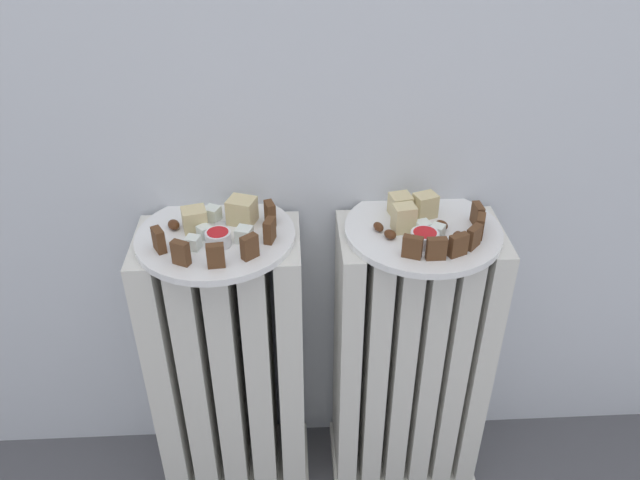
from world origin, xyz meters
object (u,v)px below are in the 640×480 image
at_px(plate_right, 423,230).
at_px(jam_bowl_left, 218,237).
at_px(radiator_right, 409,362).
at_px(jam_bowl_right, 424,238).
at_px(fork, 220,235).
at_px(radiator_left, 230,369).
at_px(plate_left, 216,236).

relative_size(plate_right, jam_bowl_left, 6.36).
relative_size(radiator_right, jam_bowl_right, 12.97).
distance_m(plate_right, fork, 0.35).
xyz_separation_m(radiator_left, plate_right, (0.36, 0.00, 0.32)).
distance_m(radiator_right, plate_right, 0.32).
height_order(radiator_left, fork, fork).
xyz_separation_m(plate_right, fork, (-0.35, -0.01, 0.01)).
relative_size(radiator_right, plate_left, 2.23).
height_order(plate_right, jam_bowl_right, jam_bowl_right).
xyz_separation_m(radiator_right, jam_bowl_left, (-0.35, -0.03, 0.34)).
bearing_deg(plate_right, jam_bowl_right, -99.57).
relative_size(radiator_right, fork, 6.00).
relative_size(radiator_left, jam_bowl_left, 14.19).
xyz_separation_m(radiator_left, jam_bowl_left, (0.01, -0.03, 0.34)).
bearing_deg(jam_bowl_right, plate_left, 171.50).
height_order(radiator_left, plate_right, plate_right).
bearing_deg(jam_bowl_left, radiator_right, 5.69).
distance_m(radiator_right, fork, 0.48).
distance_m(plate_left, plate_right, 0.36).
xyz_separation_m(plate_left, plate_right, (0.36, 0.00, 0.00)).
relative_size(plate_right, fork, 2.69).
distance_m(radiator_left, jam_bowl_left, 0.34).
distance_m(radiator_right, plate_left, 0.48).
bearing_deg(radiator_right, jam_bowl_left, -174.31).
xyz_separation_m(plate_left, jam_bowl_left, (0.01, -0.03, 0.02)).
relative_size(plate_left, fork, 2.69).
bearing_deg(plate_left, plate_right, 0.00).
xyz_separation_m(radiator_right, fork, (-0.35, -0.01, 0.32)).
height_order(radiator_left, jam_bowl_right, jam_bowl_right).
distance_m(radiator_left, radiator_right, 0.36).
distance_m(plate_left, jam_bowl_left, 0.04).
xyz_separation_m(radiator_left, radiator_right, (0.36, -0.00, -0.00)).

